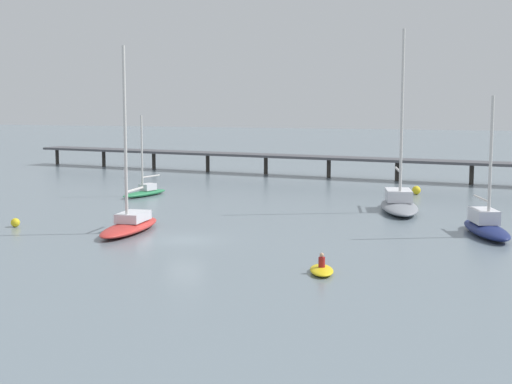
{
  "coord_description": "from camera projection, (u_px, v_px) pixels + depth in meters",
  "views": [
    {
      "loc": [
        20.03,
        -45.16,
        9.32
      ],
      "look_at": [
        0.0,
        15.13,
        1.5
      ],
      "focal_mm": 52.26,
      "sensor_mm": 36.0,
      "label": 1
    }
  ],
  "objects": [
    {
      "name": "pier",
      "position": [
        419.0,
        157.0,
        85.47
      ],
      "size": [
        86.61,
        15.65,
        5.68
      ],
      "color": "#4C4C51",
      "rests_on": "ground_plane"
    },
    {
      "name": "sailboat_green",
      "position": [
        145.0,
        190.0,
        73.1
      ],
      "size": [
        2.78,
        6.44,
        7.92
      ],
      "color": "#287F4C",
      "rests_on": "ground_plane"
    },
    {
      "name": "sailboat_gray",
      "position": [
        399.0,
        202.0,
        63.05
      ],
      "size": [
        5.11,
        10.33,
        15.14
      ],
      "color": "gray",
      "rests_on": "ground_plane"
    },
    {
      "name": "mooring_buoy_outer",
      "position": [
        416.0,
        190.0,
        74.21
      ],
      "size": [
        0.86,
        0.86,
        0.86
      ],
      "primitive_type": "sphere",
      "color": "yellow",
      "rests_on": "ground_plane"
    },
    {
      "name": "ground_plane",
      "position": [
        185.0,
        240.0,
        49.95
      ],
      "size": [
        400.0,
        400.0,
        0.0
      ],
      "primitive_type": "plane",
      "color": "slate"
    },
    {
      "name": "sailboat_red",
      "position": [
        130.0,
        222.0,
        53.08
      ],
      "size": [
        3.15,
        8.64,
        13.08
      ],
      "color": "red",
      "rests_on": "ground_plane"
    },
    {
      "name": "dinghy_yellow",
      "position": [
        322.0,
        270.0,
        40.35
      ],
      "size": [
        2.04,
        3.04,
        1.14
      ],
      "color": "yellow",
      "rests_on": "ground_plane"
    },
    {
      "name": "mooring_buoy_near",
      "position": [
        15.0,
        223.0,
        55.15
      ],
      "size": [
        0.66,
        0.66,
        0.66
      ],
      "primitive_type": "sphere",
      "color": "yellow",
      "rests_on": "ground_plane"
    },
    {
      "name": "sailboat_navy",
      "position": [
        486.0,
        225.0,
        51.69
      ],
      "size": [
        4.54,
        8.13,
        9.66
      ],
      "color": "navy",
      "rests_on": "ground_plane"
    }
  ]
}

